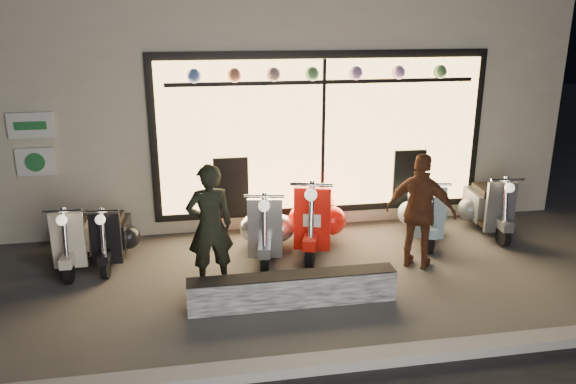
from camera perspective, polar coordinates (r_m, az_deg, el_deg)
name	(u,v)px	position (r m, az deg, el deg)	size (l,w,h in m)	color
ground	(296,280)	(7.62, 0.85, -8.90)	(40.00, 40.00, 0.00)	#383533
kerb	(334,362)	(5.90, 4.67, -16.86)	(40.00, 0.25, 0.12)	slate
shop_building	(252,81)	(11.83, -3.72, 11.20)	(10.20, 6.23, 4.20)	beige
graffiti_barrier	(293,289)	(6.93, 0.49, -9.87)	(2.55, 0.28, 0.40)	black
scooter_silver	(267,225)	(8.33, -2.20, -3.33)	(0.64, 1.50, 1.07)	black
scooter_red	(316,216)	(8.58, 2.88, -2.44)	(0.85, 1.62, 1.16)	black
scooter_black	(114,235)	(8.50, -17.30, -4.16)	(0.46, 1.27, 0.91)	black
scooter_cream	(77,236)	(8.55, -20.66, -4.24)	(0.43, 1.33, 0.96)	black
scooter_blue	(424,210)	(9.24, 13.67, -1.80)	(0.72, 1.44, 1.03)	black
scooter_grey	(486,205)	(9.78, 19.44, -1.29)	(0.54, 1.42, 1.01)	black
man	(210,226)	(7.23, -7.94, -3.46)	(0.60, 0.39, 1.64)	black
woman	(421,212)	(7.91, 13.32, -1.96)	(0.96, 0.40, 1.63)	#5B301C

